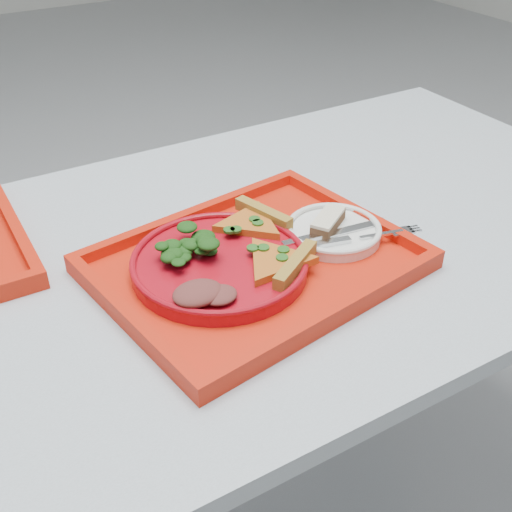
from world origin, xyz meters
TOP-DOWN VIEW (x-y plane):
  - table at (0.00, 0.00)m, footprint 1.60×0.80m
  - tray_main at (0.03, -0.08)m, footprint 0.50×0.41m
  - dinner_plate at (-0.03, -0.07)m, footprint 0.26×0.26m
  - side_plate at (0.17, -0.08)m, footprint 0.15×0.15m
  - pizza_slice_a at (0.04, -0.12)m, footprint 0.16×0.17m
  - pizza_slice_b at (0.06, -0.01)m, footprint 0.15×0.14m
  - salad_heap at (-0.06, -0.03)m, footprint 0.09×0.08m
  - meat_portion at (-0.09, -0.13)m, footprint 0.07×0.06m
  - dessert_bar at (0.17, -0.07)m, footprint 0.08×0.07m
  - knife at (0.17, -0.09)m, footprint 0.19×0.04m
  - fork at (0.19, -0.12)m, footprint 0.18×0.07m

SIDE VIEW (x-z plane):
  - table at x=0.00m, z-range 0.30..1.05m
  - tray_main at x=0.03m, z-range 0.75..0.76m
  - side_plate at x=0.17m, z-range 0.76..0.78m
  - dinner_plate at x=-0.03m, z-range 0.76..0.78m
  - knife at x=0.17m, z-range 0.78..0.78m
  - fork at x=0.19m, z-range 0.78..0.78m
  - dessert_bar at x=0.17m, z-range 0.78..0.80m
  - pizza_slice_a at x=0.04m, z-range 0.78..0.80m
  - pizza_slice_b at x=0.06m, z-range 0.78..0.80m
  - meat_portion at x=-0.09m, z-range 0.78..0.80m
  - salad_heap at x=-0.06m, z-range 0.78..0.82m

